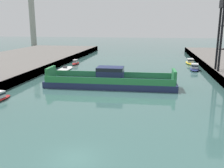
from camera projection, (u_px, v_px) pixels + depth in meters
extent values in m
plane|color=#3D6660|center=(74.00, 158.00, 21.10)|extent=(400.00, 400.00, 0.00)
cube|color=#4C4742|center=(6.00, 85.00, 43.13)|extent=(0.30, 140.00, 1.69)
cube|color=navy|center=(110.00, 84.00, 45.36)|extent=(23.42, 6.55, 1.10)
cube|color=#2D8947|center=(112.00, 75.00, 47.86)|extent=(22.32, 0.81, 1.10)
cube|color=#2D8947|center=(108.00, 81.00, 42.35)|extent=(22.32, 0.81, 1.10)
cube|color=navy|center=(110.00, 74.00, 44.95)|extent=(4.75, 3.35, 2.49)
cube|color=black|center=(110.00, 69.00, 44.74)|extent=(4.79, 3.40, 0.60)
cube|color=#2D8947|center=(174.00, 76.00, 43.50)|extent=(0.63, 4.10, 2.20)
cube|color=#2D8947|center=(51.00, 73.00, 46.46)|extent=(0.63, 4.10, 2.20)
ellipsoid|color=navy|center=(194.00, 69.00, 62.01)|extent=(2.90, 6.66, 0.51)
cube|color=silver|center=(195.00, 66.00, 61.37)|extent=(1.80, 2.41, 1.13)
cube|color=black|center=(195.00, 65.00, 61.34)|extent=(1.85, 2.48, 0.34)
ellipsoid|color=yellow|center=(190.00, 63.00, 71.92)|extent=(2.34, 6.68, 0.53)
cube|color=silver|center=(190.00, 60.00, 71.26)|extent=(1.60, 2.35, 0.99)
cube|color=black|center=(190.00, 60.00, 71.24)|extent=(1.65, 2.42, 0.30)
ellipsoid|color=red|center=(76.00, 63.00, 70.71)|extent=(1.63, 4.94, 0.60)
cube|color=silver|center=(75.00, 61.00, 70.20)|extent=(1.09, 1.74, 0.79)
cube|color=black|center=(75.00, 61.00, 70.18)|extent=(1.12, 1.79, 0.24)
ellipsoid|color=white|center=(65.00, 69.00, 62.33)|extent=(2.95, 8.44, 0.41)
cube|color=#4C4C51|center=(65.00, 67.00, 62.23)|extent=(0.98, 0.42, 0.50)
cylinder|color=black|center=(218.00, 40.00, 51.85)|extent=(0.44, 0.44, 12.41)
cylinder|color=black|center=(221.00, 40.00, 49.57)|extent=(0.44, 0.44, 12.41)
cylinder|color=#9E998E|center=(32.00, 18.00, 129.90)|extent=(2.93, 2.93, 28.61)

